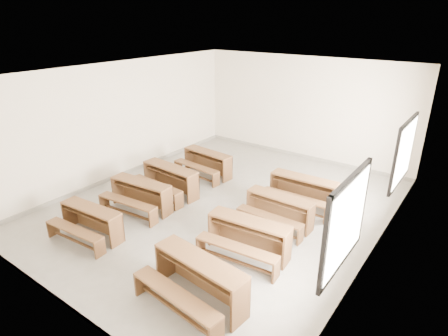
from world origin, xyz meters
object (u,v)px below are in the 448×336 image
Objects in this scene: desk_set_1 at (140,193)px; desk_set_4 at (198,278)px; desk_set_6 at (279,208)px; desk_set_7 at (302,190)px; desk_set_2 at (169,178)px; desk_set_5 at (248,235)px; desk_set_0 at (90,220)px; desk_set_3 at (207,162)px.

desk_set_1 is 3.49m from desk_set_4.
desk_set_4 is at bearing -87.68° from desk_set_6.
desk_set_2 is at bearing -156.82° from desk_set_7.
desk_set_1 is 3.89m from desk_set_7.
desk_set_5 is 2.48m from desk_set_7.
desk_set_0 is 0.93× the size of desk_set_7.
desk_set_1 is 0.97× the size of desk_set_2.
desk_set_6 is (-0.11, 2.91, -0.06)m from desk_set_4.
desk_set_3 is 1.07× the size of desk_set_6.
desk_set_7 is (3.06, 1.42, -0.01)m from desk_set_2.
desk_set_5 reaches higher than desk_set_3.
desk_set_0 is at bearing -129.16° from desk_set_7.
desk_set_1 is at bearing -84.88° from desk_set_2.
desk_set_5 reaches higher than desk_set_0.
desk_set_3 is at bearing 86.94° from desk_set_0.
desk_set_3 is 0.99× the size of desk_set_7.
desk_set_0 is at bearing -83.38° from desk_set_3.
desk_set_5 is (3.07, -2.60, 0.02)m from desk_set_3.
desk_set_3 is at bearing 93.27° from desk_set_2.
desk_set_0 is 3.29m from desk_set_5.
desk_set_4 is (3.13, -4.16, 0.04)m from desk_set_3.
desk_set_0 is 1.01× the size of desk_set_6.
desk_set_2 reaches higher than desk_set_0.
desk_set_1 reaches higher than desk_set_6.
desk_set_4 reaches higher than desk_set_1.
desk_set_4 reaches higher than desk_set_3.
desk_set_2 is 4.08m from desk_set_4.
desk_set_7 is (-0.08, 4.03, -0.03)m from desk_set_4.
desk_set_5 is (3.08, -1.06, -0.01)m from desk_set_2.
desk_set_6 is at bearing 97.84° from desk_set_4.
desk_set_1 reaches higher than desk_set_3.
desk_set_3 is at bearing 132.62° from desk_set_4.
desk_set_5 is at bearing -34.88° from desk_set_3.
desk_set_6 is (3.02, 0.29, -0.04)m from desk_set_2.
desk_set_0 is at bearing -92.80° from desk_set_1.
desk_set_1 is 2.57m from desk_set_3.
desk_set_3 is (0.00, 1.54, -0.02)m from desk_set_2.
desk_set_4 is at bearing -93.47° from desk_set_5.
desk_set_3 is at bearing 134.31° from desk_set_5.
desk_set_0 is at bearing -160.47° from desk_set_5.
desk_set_0 is 2.45m from desk_set_2.
desk_set_7 is (3.05, -0.12, 0.02)m from desk_set_3.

